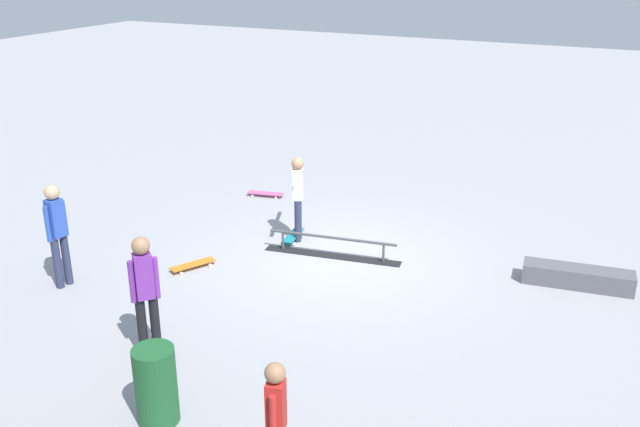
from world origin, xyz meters
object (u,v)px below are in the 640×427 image
bystander_red_shirt (276,421)px  loose_skateboard_orange (193,265)px  loose_skateboard_pink (266,193)px  skater_main (298,193)px  bystander_purple_shirt (145,290)px  trash_bin (156,385)px  skate_ledge (578,277)px  grind_rail (332,248)px  skateboard_main (293,236)px  bystander_blue_shirt (57,230)px

bystander_red_shirt → loose_skateboard_orange: (3.89, -3.97, -0.79)m
loose_skateboard_orange → loose_skateboard_pink: size_ratio=0.97×
skater_main → bystander_purple_shirt: (-0.01, 4.39, 0.05)m
bystander_purple_shirt → trash_bin: 1.55m
bystander_purple_shirt → loose_skateboard_orange: bystander_purple_shirt is taller
trash_bin → skater_main: bearing=-79.7°
loose_skateboard_pink → trash_bin: (-2.76, 7.31, 0.41)m
loose_skateboard_orange → loose_skateboard_pink: same height
skate_ledge → bystander_purple_shirt: bystander_purple_shirt is taller
grind_rail → bystander_purple_shirt: bystander_purple_shirt is taller
skate_ledge → loose_skateboard_orange: skate_ledge is taller
skater_main → trash_bin: (-0.99, 5.49, -0.46)m
skater_main → trash_bin: bearing=-11.2°
skate_ledge → trash_bin: (4.01, 5.78, 0.32)m
loose_skateboard_orange → trash_bin: 4.15m
grind_rail → skate_ledge: (-4.12, -0.69, -0.00)m
loose_skateboard_pink → trash_bin: 7.82m
skateboard_main → trash_bin: bearing=-176.9°
grind_rail → loose_skateboard_pink: 3.46m
bystander_blue_shirt → grind_rail: bearing=138.4°
bystander_red_shirt → bystander_purple_shirt: bearing=45.9°
skate_ledge → bystander_red_shirt: bystander_red_shirt is taller
skater_main → loose_skateboard_orange: size_ratio=2.03×
skater_main → skate_ledge: bearing=71.9°
skate_ledge → loose_skateboard_orange: size_ratio=2.17×
skater_main → bystander_red_shirt: 6.52m
grind_rail → skate_ledge: size_ratio=1.45×
skate_ledge → bystander_red_shirt: 6.58m
bystander_purple_shirt → bystander_blue_shirt: bearing=-70.3°
skateboard_main → bystander_purple_shirt: (-0.11, 4.36, 0.92)m
skate_ledge → bystander_purple_shirt: size_ratio=0.99×
bystander_blue_shirt → loose_skateboard_orange: bearing=141.5°
skateboard_main → bystander_red_shirt: 6.58m
bystander_red_shirt → skateboard_main: bearing=10.3°
loose_skateboard_pink → bystander_purple_shirt: bearing=-85.7°
trash_bin → bystander_purple_shirt: bearing=-48.0°
grind_rail → trash_bin: trash_bin is taller
bystander_purple_shirt → loose_skateboard_orange: bearing=-115.1°
skate_ledge → trash_bin: 7.05m
trash_bin → grind_rail: bearing=-88.8°
skateboard_main → bystander_red_shirt: bearing=-161.7°
skate_ledge → loose_skateboard_orange: 6.46m
bystander_red_shirt → bystander_purple_shirt: bystander_purple_shirt is taller
bystander_purple_shirt → trash_bin: bystander_purple_shirt is taller
loose_skateboard_pink → skateboard_main: bearing=-59.7°
grind_rail → trash_bin: bearing=82.4°
bystander_red_shirt → bystander_blue_shirt: (5.41, -2.52, 0.12)m
bystander_red_shirt → trash_bin: 1.91m
bystander_red_shirt → trash_bin: bearing=61.7°
grind_rail → skateboard_main: 1.06m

